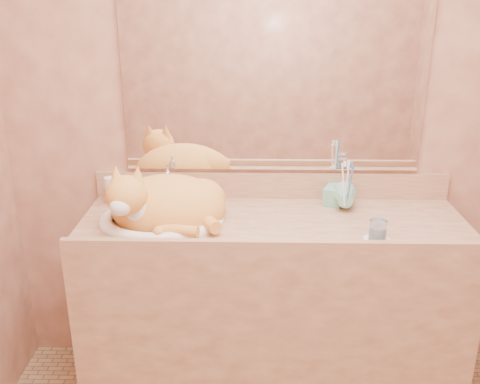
{
  "coord_description": "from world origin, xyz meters",
  "views": [
    {
      "loc": [
        -0.09,
        -1.32,
        1.73
      ],
      "look_at": [
        -0.14,
        0.7,
        0.98
      ],
      "focal_mm": 40.0,
      "sensor_mm": 36.0,
      "label": 1
    }
  ],
  "objects_px": {
    "sink_basin": "(161,203)",
    "cat": "(163,202)",
    "vanity_counter": "(271,308)",
    "toothbrush_cup": "(346,202)",
    "soap_dispenser": "(331,189)",
    "water_glass": "(378,230)"
  },
  "relations": [
    {
      "from": "vanity_counter",
      "to": "cat",
      "type": "relative_size",
      "value": 3.33
    },
    {
      "from": "soap_dispenser",
      "to": "vanity_counter",
      "type": "bearing_deg",
      "value": -126.94
    },
    {
      "from": "vanity_counter",
      "to": "soap_dispenser",
      "type": "height_order",
      "value": "soap_dispenser"
    },
    {
      "from": "sink_basin",
      "to": "cat",
      "type": "height_order",
      "value": "cat"
    },
    {
      "from": "sink_basin",
      "to": "cat",
      "type": "relative_size",
      "value": 1.05
    },
    {
      "from": "water_glass",
      "to": "toothbrush_cup",
      "type": "bearing_deg",
      "value": 105.46
    },
    {
      "from": "cat",
      "to": "water_glass",
      "type": "bearing_deg",
      "value": -10.54
    },
    {
      "from": "sink_basin",
      "to": "soap_dispenser",
      "type": "distance_m",
      "value": 0.74
    },
    {
      "from": "vanity_counter",
      "to": "sink_basin",
      "type": "relative_size",
      "value": 3.18
    },
    {
      "from": "sink_basin",
      "to": "soap_dispenser",
      "type": "xyz_separation_m",
      "value": [
        0.72,
        0.17,
        0.01
      ]
    },
    {
      "from": "sink_basin",
      "to": "toothbrush_cup",
      "type": "bearing_deg",
      "value": 9.61
    },
    {
      "from": "vanity_counter",
      "to": "toothbrush_cup",
      "type": "distance_m",
      "value": 0.57
    },
    {
      "from": "toothbrush_cup",
      "to": "soap_dispenser",
      "type": "bearing_deg",
      "value": 128.28
    },
    {
      "from": "water_glass",
      "to": "soap_dispenser",
      "type": "bearing_deg",
      "value": 110.6
    },
    {
      "from": "cat",
      "to": "toothbrush_cup",
      "type": "relative_size",
      "value": 4.37
    },
    {
      "from": "vanity_counter",
      "to": "water_glass",
      "type": "xyz_separation_m",
      "value": [
        0.39,
        -0.2,
        0.47
      ]
    },
    {
      "from": "vanity_counter",
      "to": "cat",
      "type": "xyz_separation_m",
      "value": [
        -0.45,
        -0.02,
        0.51
      ]
    },
    {
      "from": "vanity_counter",
      "to": "toothbrush_cup",
      "type": "relative_size",
      "value": 14.53
    },
    {
      "from": "vanity_counter",
      "to": "toothbrush_cup",
      "type": "xyz_separation_m",
      "value": [
        0.31,
        0.08,
        0.48
      ]
    },
    {
      "from": "soap_dispenser",
      "to": "water_glass",
      "type": "bearing_deg",
      "value": -46.1
    },
    {
      "from": "vanity_counter",
      "to": "toothbrush_cup",
      "type": "bearing_deg",
      "value": 14.55
    },
    {
      "from": "toothbrush_cup",
      "to": "water_glass",
      "type": "height_order",
      "value": "toothbrush_cup"
    }
  ]
}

